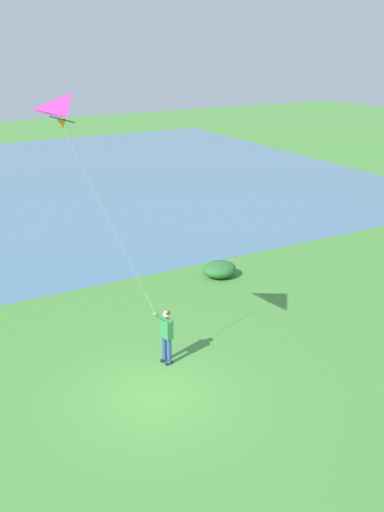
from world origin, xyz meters
The scene contains 5 objects.
ground_plane centered at (0.00, 0.00, 0.00)m, with size 120.00×120.00×0.00m, color #4C8E3D.
lake_water centered at (-25.91, 4.00, 0.00)m, with size 36.00×44.00×0.01m, color teal.
person_kite_flyer centered at (-1.40, 1.02, 1.05)m, with size 0.52×0.62×1.83m.
flying_kite centered at (-0.93, -1.49, 7.58)m, with size 1.44×2.56×6.16m.
lakeside_shrub centered at (-6.33, 5.96, 0.32)m, with size 1.26×1.42×0.65m, color #2D7033.
Camera 1 is at (12.04, -5.59, 9.16)m, focal length 39.87 mm.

